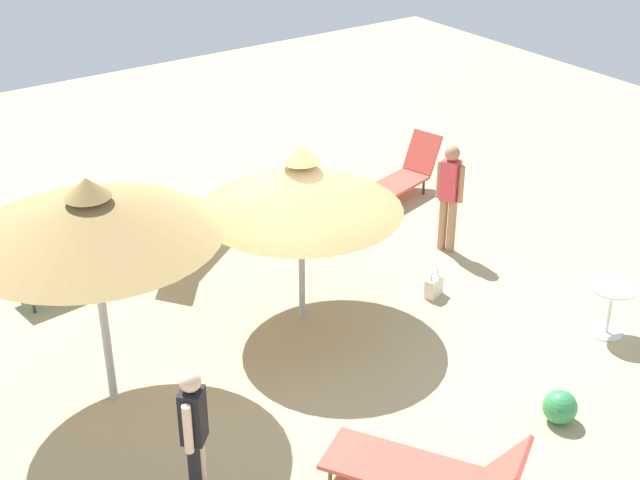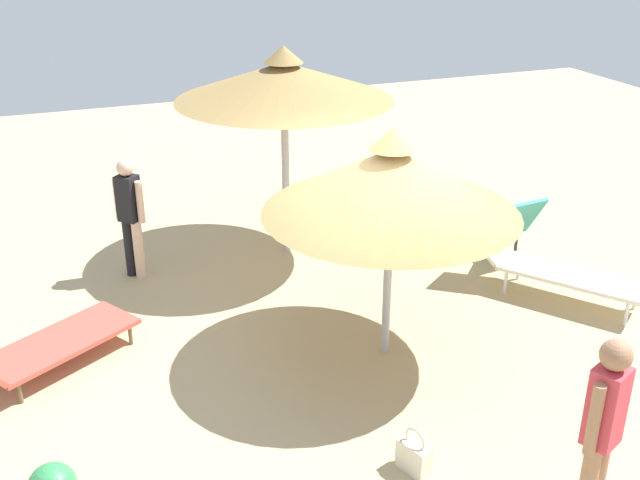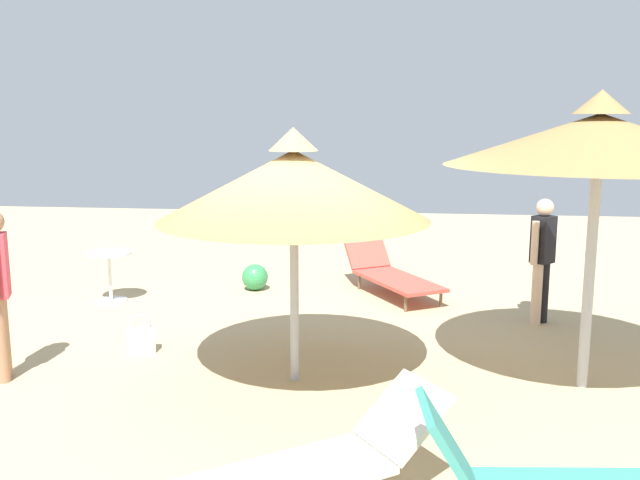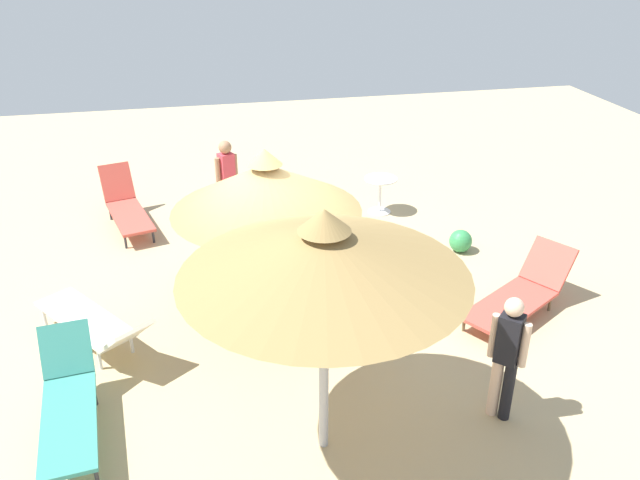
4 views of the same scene
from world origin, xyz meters
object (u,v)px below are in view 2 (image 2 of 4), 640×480
object	(u,v)px
person_standing_front	(602,428)
parasol_umbrella_back	(284,81)
parasol_umbrella_far_left	(392,181)
lounge_chair_near_right	(550,268)
person_standing_center	(130,212)
lounge_chair_far_right	(34,347)
handbag	(414,456)
lounge_chair_near_left	(486,215)

from	to	relation	value
person_standing_front	parasol_umbrella_back	bearing A→B (deg)	95.20
parasol_umbrella_far_left	lounge_chair_near_right	size ratio (longest dim) A/B	1.25
person_standing_front	person_standing_center	bearing A→B (deg)	114.65
lounge_chair_far_right	person_standing_center	distance (m)	2.39
parasol_umbrella_back	lounge_chair_far_right	world-z (taller)	parasol_umbrella_back
parasol_umbrella_back	lounge_chair_near_right	world-z (taller)	parasol_umbrella_back
person_standing_front	person_standing_center	world-z (taller)	person_standing_front
parasol_umbrella_far_left	handbag	bearing A→B (deg)	-108.03
lounge_chair_near_left	lounge_chair_near_right	size ratio (longest dim) A/B	0.95
person_standing_front	handbag	xyz separation A→B (m)	(-0.93, 1.06, -0.82)
parasol_umbrella_back	person_standing_center	bearing A→B (deg)	-179.28
lounge_chair_far_right	person_standing_front	world-z (taller)	person_standing_front
lounge_chair_near_left	lounge_chair_far_right	distance (m)	6.19
parasol_umbrella_far_left	lounge_chair_far_right	distance (m)	3.98
parasol_umbrella_far_left	person_standing_front	distance (m)	3.07
person_standing_center	parasol_umbrella_back	bearing A→B (deg)	0.72
parasol_umbrella_back	lounge_chair_near_right	size ratio (longest dim) A/B	1.36
lounge_chair_far_right	parasol_umbrella_far_left	bearing A→B (deg)	-13.28
person_standing_front	handbag	bearing A→B (deg)	131.23
parasol_umbrella_far_left	person_standing_front	bearing A→B (deg)	-83.32
parasol_umbrella_far_left	person_standing_center	distance (m)	3.74
lounge_chair_near_right	handbag	xyz separation A→B (m)	(-3.01, -2.23, -0.23)
lounge_chair_near_right	lounge_chair_far_right	xyz separation A→B (m)	(-5.96, 0.43, -0.04)
lounge_chair_near_left	person_standing_front	bearing A→B (deg)	-113.91
parasol_umbrella_far_left	person_standing_center	world-z (taller)	parasol_umbrella_far_left
person_standing_front	person_standing_center	xyz separation A→B (m)	(-2.60, 5.67, -0.08)
lounge_chair_near_right	handbag	size ratio (longest dim) A/B	4.74
person_standing_front	person_standing_center	distance (m)	6.24
lounge_chair_near_right	person_standing_center	xyz separation A→B (m)	(-4.68, 2.37, 0.51)
parasol_umbrella_back	lounge_chair_near_left	xyz separation A→B (m)	(2.71, -0.77, -1.94)
parasol_umbrella_back	lounge_chair_far_right	size ratio (longest dim) A/B	1.36
parasol_umbrella_far_left	lounge_chair_near_left	xyz separation A→B (m)	(2.52, 2.04, -1.51)
parasol_umbrella_back	lounge_chair_near_left	size ratio (longest dim) A/B	1.43
parasol_umbrella_far_left	lounge_chair_near_right	distance (m)	2.91
lounge_chair_near_right	person_standing_center	world-z (taller)	person_standing_center
person_standing_front	person_standing_center	size ratio (longest dim) A/B	1.07
parasol_umbrella_far_left	handbag	size ratio (longest dim) A/B	5.92
parasol_umbrella_far_left	parasol_umbrella_back	bearing A→B (deg)	93.68
parasol_umbrella_back	person_standing_front	xyz separation A→B (m)	(0.52, -5.70, -1.41)
parasol_umbrella_far_left	lounge_chair_near_left	bearing A→B (deg)	38.94
handbag	lounge_chair_near_left	bearing A→B (deg)	51.10
parasol_umbrella_far_left	lounge_chair_near_right	xyz separation A→B (m)	(2.41, 0.41, -1.57)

